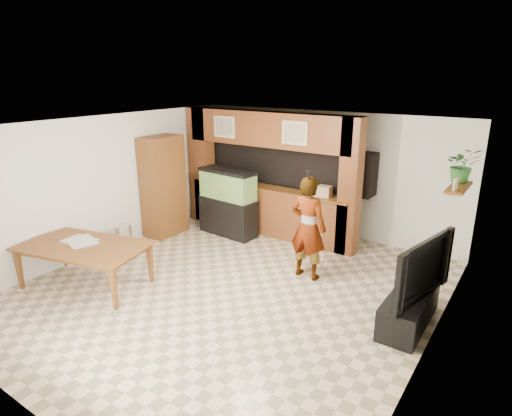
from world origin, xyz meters
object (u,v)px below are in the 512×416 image
Objects in this scene: television at (414,266)px; dining_table at (84,266)px; pantry_cabinet at (163,186)px; person at (308,228)px; aquarium at (228,203)px.

television reaches higher than dining_table.
person is at bearing -1.86° from pantry_cabinet.
television is 0.82× the size of person.
dining_table is (-4.65, -1.87, -0.52)m from television.
pantry_cabinet is at bearing 91.74° from dining_table.
television is (4.20, -1.35, 0.18)m from aquarium.
pantry_cabinet reaches higher than dining_table.
aquarium is 0.70× the size of dining_table.
pantry_cabinet is 1.41m from aquarium.
television is at bearing -13.33° from aquarium.
person is at bearing 86.94° from television.
person is 3.70m from dining_table.
dining_table is at bearing -74.23° from pantry_cabinet.
pantry_cabinet is 1.44× the size of television.
person is 0.87× the size of dining_table.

